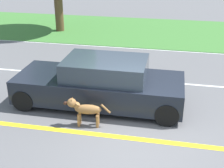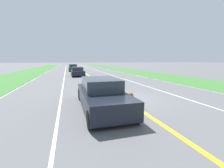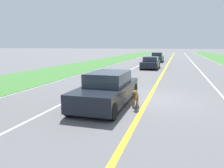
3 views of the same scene
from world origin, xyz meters
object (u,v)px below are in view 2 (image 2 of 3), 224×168
at_px(car_trailing_near, 78,72).
at_px(car_trailing_mid, 73,68).
at_px(dog, 127,97).
at_px(ego_car, 101,95).

relative_size(car_trailing_near, car_trailing_mid, 1.02).
relative_size(dog, car_trailing_mid, 0.28).
relative_size(ego_car, dog, 3.95).
bearing_deg(car_trailing_near, ego_car, 90.09).
bearing_deg(dog, car_trailing_near, -91.88).
xyz_separation_m(ego_car, dog, (-1.25, 0.13, -0.17)).
xyz_separation_m(ego_car, car_trailing_mid, (0.26, -26.61, 0.04)).
height_order(car_trailing_near, car_trailing_mid, car_trailing_mid).
bearing_deg(car_trailing_mid, ego_car, 90.56).
height_order(ego_car, car_trailing_near, ego_car).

